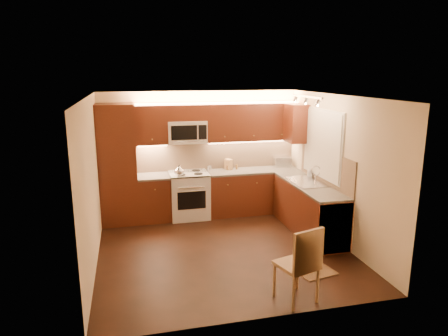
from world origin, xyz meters
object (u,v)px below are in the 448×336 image
object	(u,v)px
stove	(189,195)
kettle	(179,170)
microwave	(187,132)
dining_chair	(297,263)
sink	(306,178)
soap_bottle	(310,172)
knife_block	(228,164)
toaster_oven	(282,162)

from	to	relation	value
stove	kettle	world-z (taller)	kettle
microwave	dining_chair	bearing A→B (deg)	-76.33
sink	dining_chair	xyz separation A→B (m)	(-1.15, -2.25, -0.47)
microwave	soap_bottle	bearing A→B (deg)	-22.48
stove	knife_block	distance (m)	1.03
knife_block	dining_chair	xyz separation A→B (m)	(-0.00, -3.55, -0.50)
stove	knife_block	bearing A→B (deg)	11.84
sink	toaster_oven	size ratio (longest dim) A/B	2.43
dining_chair	microwave	bearing A→B (deg)	87.06
microwave	knife_block	world-z (taller)	microwave
kettle	soap_bottle	size ratio (longest dim) A/B	1.28
toaster_oven	soap_bottle	bearing A→B (deg)	-73.82
toaster_oven	dining_chair	world-z (taller)	toaster_oven
kettle	soap_bottle	distance (m)	2.50
sink	microwave	bearing A→B (deg)	147.79
microwave	soap_bottle	xyz separation A→B (m)	(2.22, -0.92, -0.73)
soap_bottle	microwave	bearing A→B (deg)	169.12
dining_chair	toaster_oven	bearing A→B (deg)	55.06
microwave	knife_block	bearing A→B (deg)	2.99
sink	kettle	size ratio (longest dim) A/B	3.89
stove	dining_chair	xyz separation A→B (m)	(0.85, -3.38, 0.05)
sink	dining_chair	bearing A→B (deg)	-117.00
stove	toaster_oven	world-z (taller)	toaster_oven
microwave	soap_bottle	size ratio (longest dim) A/B	4.39
stove	dining_chair	size ratio (longest dim) A/B	0.90
microwave	sink	bearing A→B (deg)	-32.21
kettle	knife_block	size ratio (longest dim) A/B	1.02
stove	knife_block	size ratio (longest dim) A/B	4.24
soap_bottle	knife_block	bearing A→B (deg)	156.33
knife_block	dining_chair	size ratio (longest dim) A/B	0.21
kettle	dining_chair	size ratio (longest dim) A/B	0.22
sink	kettle	distance (m)	2.40
kettle	knife_block	xyz separation A→B (m)	(1.07, 0.39, -0.02)
sink	dining_chair	world-z (taller)	sink
microwave	dining_chair	xyz separation A→B (m)	(0.85, -3.51, -1.21)
stove	soap_bottle	bearing A→B (deg)	-19.45
toaster_oven	dining_chair	distance (m)	3.78
stove	sink	size ratio (longest dim) A/B	1.07
sink	knife_block	size ratio (longest dim) A/B	3.96
toaster_oven	knife_block	distance (m)	1.18
knife_block	soap_bottle	distance (m)	1.67
kettle	dining_chair	world-z (taller)	kettle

